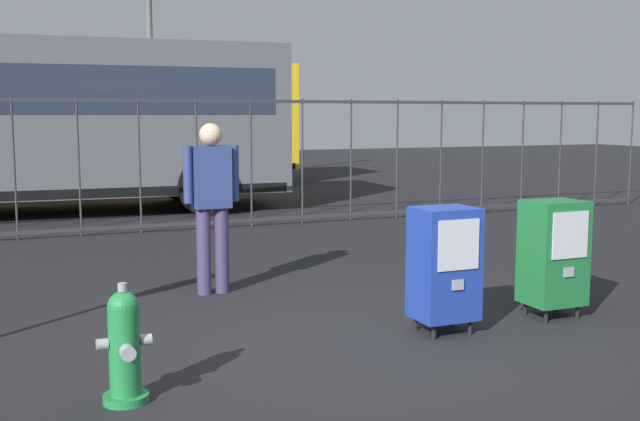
{
  "coord_description": "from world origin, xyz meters",
  "views": [
    {
      "loc": [
        -2.31,
        -5.05,
        1.76
      ],
      "look_at": [
        0.3,
        1.2,
        0.9
      ],
      "focal_mm": 42.94,
      "sensor_mm": 36.0,
      "label": 1
    }
  ],
  "objects_px": {
    "newspaper_box_primary": "(553,252)",
    "newspaper_box_secondary": "(444,263)",
    "pedestrian": "(212,198)",
    "street_light_near_right": "(149,8)",
    "bus_far": "(74,116)",
    "fire_hydrant": "(124,347)"
  },
  "relations": [
    {
      "from": "newspaper_box_secondary",
      "to": "pedestrian",
      "type": "xyz_separation_m",
      "value": [
        -1.36,
        2.05,
        0.38
      ]
    },
    {
      "from": "street_light_near_right",
      "to": "fire_hydrant",
      "type": "bearing_deg",
      "value": -101.16
    },
    {
      "from": "fire_hydrant",
      "to": "newspaper_box_secondary",
      "type": "relative_size",
      "value": 0.73
    },
    {
      "from": "newspaper_box_secondary",
      "to": "street_light_near_right",
      "type": "distance_m",
      "value": 14.25
    },
    {
      "from": "newspaper_box_primary",
      "to": "pedestrian",
      "type": "height_order",
      "value": "pedestrian"
    },
    {
      "from": "fire_hydrant",
      "to": "bus_far",
      "type": "relative_size",
      "value": 0.07
    },
    {
      "from": "fire_hydrant",
      "to": "newspaper_box_primary",
      "type": "relative_size",
      "value": 0.73
    },
    {
      "from": "newspaper_box_primary",
      "to": "newspaper_box_secondary",
      "type": "height_order",
      "value": "same"
    },
    {
      "from": "bus_far",
      "to": "street_light_near_right",
      "type": "height_order",
      "value": "street_light_near_right"
    },
    {
      "from": "newspaper_box_primary",
      "to": "newspaper_box_secondary",
      "type": "distance_m",
      "value": 1.13
    },
    {
      "from": "bus_far",
      "to": "street_light_near_right",
      "type": "relative_size",
      "value": 1.42
    },
    {
      "from": "bus_far",
      "to": "fire_hydrant",
      "type": "bearing_deg",
      "value": -95.31
    },
    {
      "from": "street_light_near_right",
      "to": "newspaper_box_primary",
      "type": "bearing_deg",
      "value": -86.21
    },
    {
      "from": "fire_hydrant",
      "to": "street_light_near_right",
      "type": "relative_size",
      "value": 0.1
    },
    {
      "from": "fire_hydrant",
      "to": "street_light_near_right",
      "type": "distance_m",
      "value": 15.11
    },
    {
      "from": "newspaper_box_primary",
      "to": "bus_far",
      "type": "height_order",
      "value": "bus_far"
    },
    {
      "from": "bus_far",
      "to": "street_light_near_right",
      "type": "bearing_deg",
      "value": -5.48
    },
    {
      "from": "pedestrian",
      "to": "street_light_near_right",
      "type": "xyz_separation_m",
      "value": [
        1.59,
        11.71,
        3.34
      ]
    },
    {
      "from": "newspaper_box_primary",
      "to": "pedestrian",
      "type": "distance_m",
      "value": 3.22
    },
    {
      "from": "pedestrian",
      "to": "bus_far",
      "type": "distance_m",
      "value": 11.87
    },
    {
      "from": "bus_far",
      "to": "newspaper_box_secondary",
      "type": "bearing_deg",
      "value": -84.77
    },
    {
      "from": "fire_hydrant",
      "to": "newspaper_box_primary",
      "type": "bearing_deg",
      "value": 9.18
    }
  ]
}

